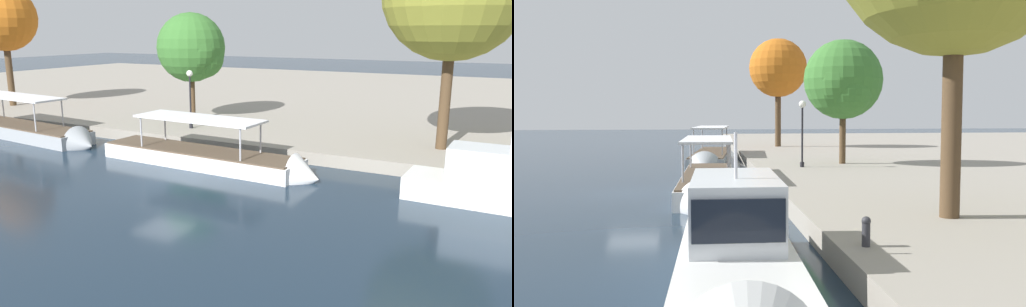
# 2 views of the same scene
# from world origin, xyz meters

# --- Properties ---
(ground_plane) EXTENTS (220.00, 220.00, 0.00)m
(ground_plane) POSITION_xyz_m (0.00, 0.00, 0.00)
(ground_plane) COLOR #192838
(dock_promenade) EXTENTS (120.00, 55.00, 0.74)m
(dock_promenade) POSITION_xyz_m (0.00, 34.22, 0.37)
(dock_promenade) COLOR gray
(dock_promenade) RESTS_ON ground_plane
(tour_boat_0) EXTENTS (14.55, 3.85, 3.90)m
(tour_boat_0) POSITION_xyz_m (-15.17, 4.17, 0.38)
(tour_boat_0) COLOR #9EA3A8
(tour_boat_0) RESTS_ON ground_plane
(tour_boat_1) EXTENTS (13.49, 3.06, 3.71)m
(tour_boat_1) POSITION_xyz_m (0.75, 3.72, 0.35)
(tour_boat_1) COLOR white
(tour_boat_1) RESTS_ON ground_plane
(mooring_bollard_0) EXTENTS (0.23, 0.23, 0.75)m
(mooring_bollard_0) POSITION_xyz_m (14.99, 7.40, 1.14)
(mooring_bollard_0) COLOR #2D2D33
(mooring_bollard_0) RESTS_ON dock_promenade
(lamp_post) EXTENTS (0.44, 0.44, 4.05)m
(lamp_post) POSITION_xyz_m (-4.90, 9.54, 3.41)
(lamp_post) COLOR black
(lamp_post) RESTS_ON dock_promenade
(tree_0) EXTENTS (5.13, 5.13, 8.02)m
(tree_0) POSITION_xyz_m (-6.57, 12.51, 6.04)
(tree_0) COLOR #4C3823
(tree_0) RESTS_ON dock_promenade
(tree_2) EXTENTS (5.72, 5.72, 10.59)m
(tree_2) POSITION_xyz_m (-25.67, 11.13, 8.54)
(tree_2) COLOR #4C3823
(tree_2) RESTS_ON dock_promenade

